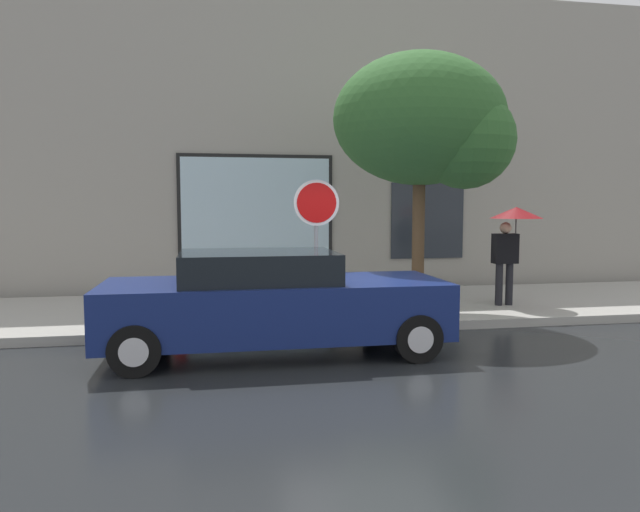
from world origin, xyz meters
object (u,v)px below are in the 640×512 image
at_px(stop_sign, 316,222).
at_px(parked_car, 273,302).
at_px(street_tree, 429,124).
at_px(fire_hydrant, 180,301).
at_px(pedestrian_with_umbrella, 513,227).

bearing_deg(stop_sign, parked_car, -120.51).
bearing_deg(street_tree, stop_sign, -170.20).
distance_m(fire_hydrant, pedestrian_with_umbrella, 6.33).
height_order(street_tree, stop_sign, street_tree).
xyz_separation_m(parked_car, stop_sign, (0.89, 1.51, 1.08)).
distance_m(parked_car, street_tree, 4.47).
height_order(pedestrian_with_umbrella, street_tree, street_tree).
height_order(parked_car, fire_hydrant, parked_car).
height_order(fire_hydrant, stop_sign, stop_sign).
bearing_deg(stop_sign, pedestrian_with_umbrella, 11.02).
relative_size(fire_hydrant, stop_sign, 0.31).
height_order(fire_hydrant, pedestrian_with_umbrella, pedestrian_with_umbrella).
bearing_deg(pedestrian_with_umbrella, street_tree, -167.62).
relative_size(fire_hydrant, street_tree, 0.16).
relative_size(parked_car, fire_hydrant, 6.38).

